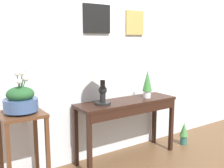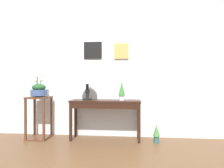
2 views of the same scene
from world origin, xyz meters
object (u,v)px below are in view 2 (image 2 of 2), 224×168
(planter_bowl_wide, at_px, (39,90))
(console_table, at_px, (105,106))
(table_lamp, at_px, (87,80))
(pedestal_stand_left, at_px, (39,118))
(potted_plant_floor, at_px, (156,133))
(potted_plant_on_console, at_px, (122,90))

(planter_bowl_wide, bearing_deg, console_table, 1.42)
(console_table, bearing_deg, table_lamp, 176.03)
(pedestal_stand_left, distance_m, potted_plant_floor, 2.18)
(potted_plant_on_console, distance_m, pedestal_stand_left, 1.64)
(console_table, xyz_separation_m, planter_bowl_wide, (-1.25, -0.03, 0.29))
(pedestal_stand_left, height_order, planter_bowl_wide, planter_bowl_wide)
(planter_bowl_wide, height_order, potted_plant_floor, planter_bowl_wide)
(table_lamp, relative_size, potted_plant_floor, 1.58)
(console_table, relative_size, pedestal_stand_left, 1.63)
(table_lamp, bearing_deg, pedestal_stand_left, -176.63)
(pedestal_stand_left, bearing_deg, potted_plant_on_console, 1.05)
(pedestal_stand_left, bearing_deg, planter_bowl_wide, -51.37)
(potted_plant_floor, bearing_deg, console_table, 173.77)
(table_lamp, xyz_separation_m, planter_bowl_wide, (-0.91, -0.05, -0.18))
(console_table, height_order, potted_plant_floor, console_table)
(table_lamp, bearing_deg, potted_plant_floor, -5.61)
(potted_plant_on_console, bearing_deg, table_lamp, 177.75)
(planter_bowl_wide, bearing_deg, pedestal_stand_left, 128.63)
(potted_plant_on_console, distance_m, planter_bowl_wide, 1.55)
(potted_plant_floor, bearing_deg, table_lamp, 174.39)
(console_table, relative_size, planter_bowl_wide, 3.08)
(table_lamp, bearing_deg, planter_bowl_wide, -176.56)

